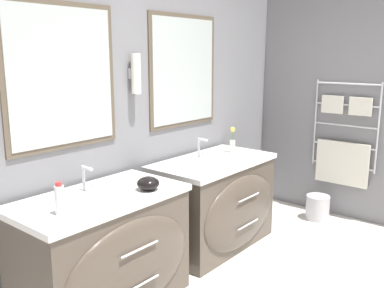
{
  "coord_description": "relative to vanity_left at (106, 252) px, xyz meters",
  "views": [
    {
      "loc": [
        -2.19,
        -0.72,
        1.69
      ],
      "look_at": [
        0.2,
        1.25,
        1.04
      ],
      "focal_mm": 40.0,
      "sensor_mm": 36.0,
      "label": 1
    }
  ],
  "objects": [
    {
      "name": "wall_back",
      "position": [
        0.52,
        0.41,
        0.91
      ],
      "size": [
        5.93,
        0.16,
        2.6
      ],
      "color": "slate",
      "rests_on": "ground_plane"
    },
    {
      "name": "wall_right",
      "position": [
        2.71,
        -0.59,
        0.88
      ],
      "size": [
        0.13,
        3.67,
        2.6
      ],
      "color": "slate",
      "rests_on": "ground_plane"
    },
    {
      "name": "vanity_left",
      "position": [
        0.0,
        0.0,
        0.0
      ],
      "size": [
        1.15,
        0.69,
        0.79
      ],
      "color": "#4C4238",
      "rests_on": "ground_plane"
    },
    {
      "name": "vanity_right",
      "position": [
        1.24,
        0.0,
        0.0
      ],
      "size": [
        1.15,
        0.69,
        0.79
      ],
      "color": "#4C4238",
      "rests_on": "ground_plane"
    },
    {
      "name": "faucet_left",
      "position": [
        0.0,
        0.19,
        0.47
      ],
      "size": [
        0.17,
        0.11,
        0.17
      ],
      "color": "silver",
      "rests_on": "vanity_left"
    },
    {
      "name": "faucet_right",
      "position": [
        1.24,
        0.19,
        0.47
      ],
      "size": [
        0.17,
        0.11,
        0.17
      ],
      "color": "silver",
      "rests_on": "vanity_right"
    },
    {
      "name": "toiletry_bottle",
      "position": [
        -0.36,
        -0.06,
        0.48
      ],
      "size": [
        0.06,
        0.06,
        0.2
      ],
      "color": "silver",
      "rests_on": "vanity_left"
    },
    {
      "name": "amenity_bowl",
      "position": [
        0.28,
        -0.13,
        0.43
      ],
      "size": [
        0.15,
        0.15,
        0.09
      ],
      "color": "black",
      "rests_on": "vanity_left"
    },
    {
      "name": "flower_vase",
      "position": [
        1.58,
        0.07,
        0.49
      ],
      "size": [
        0.05,
        0.05,
        0.24
      ],
      "color": "silver",
      "rests_on": "vanity_right"
    },
    {
      "name": "waste_bin",
      "position": [
        2.42,
        -0.45,
        -0.27
      ],
      "size": [
        0.24,
        0.24,
        0.25
      ],
      "color": "#B7B7BC",
      "rests_on": "ground_plane"
    }
  ]
}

